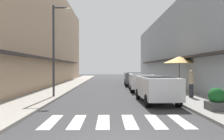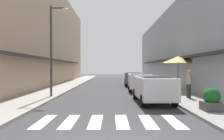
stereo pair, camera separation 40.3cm
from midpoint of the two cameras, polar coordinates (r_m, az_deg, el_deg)
ground_plane at (r=22.33m, az=0.48°, el=-4.50°), size 93.54×93.54×0.00m
sidewalk_left at (r=22.81m, az=-11.61°, el=-4.26°), size 2.60×59.52×0.12m
sidewalk_right at (r=22.84m, az=12.56°, el=-4.25°), size 2.60×59.52×0.12m
building_row_left at (r=25.13m, az=-19.70°, el=9.00°), size 5.50×40.27×11.35m
building_row_right at (r=25.01m, az=20.59°, el=5.53°), size 5.50×40.27×8.31m
crosswalk at (r=8.31m, az=0.86°, el=-13.12°), size 5.20×2.20×0.01m
parked_car_near at (r=12.72m, az=11.63°, el=-4.18°), size 1.91×4.37×1.47m
parked_car_mid at (r=18.96m, az=7.85°, el=-2.61°), size 1.96×4.40×1.47m
parked_car_far at (r=24.63m, az=6.10°, el=-1.88°), size 1.95×4.46×1.47m
street_lamp at (r=14.94m, az=-13.75°, el=7.12°), size 1.19×0.28×5.89m
cafe_umbrella at (r=18.25m, az=17.52°, el=2.53°), size 2.54×2.54×2.77m
planter_corner at (r=10.68m, az=25.54°, el=-6.99°), size 0.80×0.80×0.99m
pedestrian_walking_near at (r=14.62m, az=20.15°, el=-3.16°), size 0.34×0.34×1.73m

